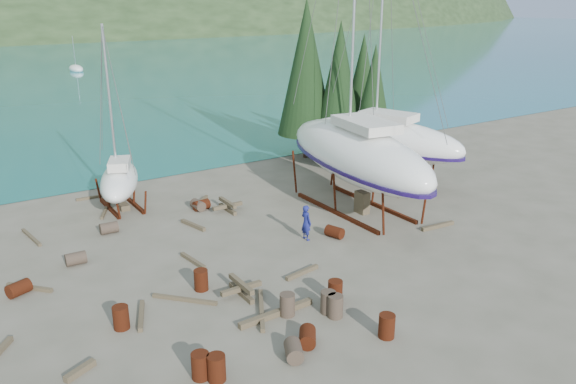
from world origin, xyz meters
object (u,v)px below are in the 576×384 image
small_sailboat_shore (119,180)px  large_sailboat_near (357,153)px  large_sailboat_far (381,138)px  worker (306,222)px

small_sailboat_shore → large_sailboat_near: bearing=-12.0°
large_sailboat_near → large_sailboat_far: 5.62m
large_sailboat_far → small_sailboat_shore: (-15.64, 4.37, -1.22)m
large_sailboat_far → worker: large_sailboat_far is taller
large_sailboat_far → worker: size_ratio=9.86×
small_sailboat_shore → large_sailboat_far: bearing=6.7°
large_sailboat_near → small_sailboat_shore: (-10.98, 7.49, -1.63)m
large_sailboat_near → worker: bearing=-149.0°
large_sailboat_near → worker: 5.64m
large_sailboat_far → worker: (-9.38, -5.07, -2.00)m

